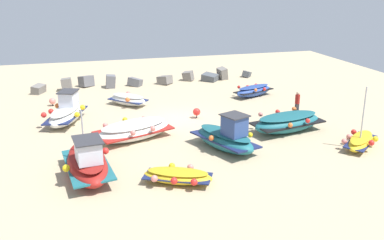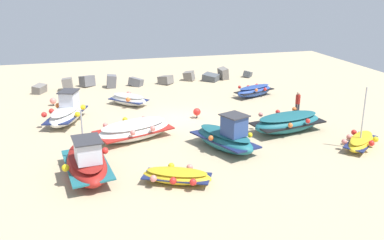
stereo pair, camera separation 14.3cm
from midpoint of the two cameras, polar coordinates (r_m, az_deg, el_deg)
The scene contains 14 objects.
ground_plane at distance 29.63m, azimuth -1.82°, elevation 0.21°, with size 46.37×46.37×0.00m, color tan.
fishing_boat_0 at distance 24.17m, azimuth 4.25°, elevation -2.29°, with size 3.23×4.56×2.22m.
fishing_boat_1 at distance 21.50m, azimuth -13.60°, elevation -5.40°, with size 2.40×4.86×3.10m.
fishing_boat_2 at distance 35.40m, azimuth 7.88°, elevation 3.80°, with size 3.69×2.46×0.91m.
fishing_boat_3 at distance 26.25m, azimuth 20.88°, elevation -2.57°, with size 3.15×2.86×3.55m.
fishing_boat_4 at distance 27.56m, azimuth 12.15°, elevation -0.29°, with size 4.98×2.81×1.17m.
fishing_boat_5 at distance 32.93m, azimuth -8.42°, elevation 2.64°, with size 3.00×3.02×0.87m.
fishing_boat_6 at distance 25.97m, azimuth -7.69°, elevation -1.32°, with size 5.03×3.48×1.10m.
fishing_boat_7 at distance 29.78m, azimuth -16.15°, elevation 0.90°, with size 3.01×4.48×2.01m.
fishing_boat_8 at distance 20.46m, azimuth -2.07°, elevation -7.28°, with size 3.47×2.57×0.64m.
person_walking at distance 30.91m, azimuth 13.37°, elevation 2.33°, with size 0.32×0.32×1.67m.
breakwater_rocks at distance 39.10m, azimuth -6.53°, elevation 5.15°, with size 19.98×2.88×1.30m.
mooring_buoy_0 at distance 34.05m, azimuth -17.77°, elevation 2.35°, with size 0.48×0.48×0.61m.
mooring_buoy_1 at distance 29.57m, azimuth 0.47°, elevation 1.06°, with size 0.51×0.51×0.69m.
Camera 1 is at (-6.69, -27.40, 9.08)m, focal length 41.13 mm.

